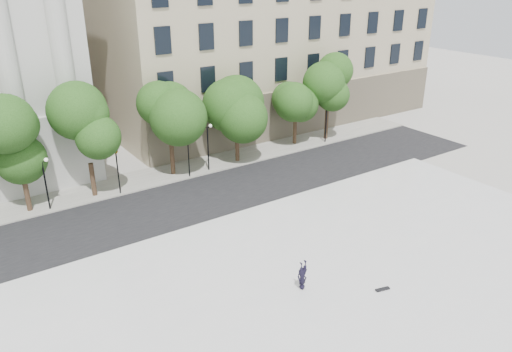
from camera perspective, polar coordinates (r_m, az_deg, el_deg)
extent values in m
cube|color=silver|center=(25.69, 4.90, -15.78)|extent=(44.00, 22.00, 0.45)
cube|color=black|center=(36.76, -9.95, -3.68)|extent=(60.00, 8.00, 0.02)
cube|color=#B2AEA4|center=(41.82, -13.44, -0.52)|extent=(60.00, 4.00, 0.12)
cube|color=tan|center=(61.27, -1.62, 17.53)|extent=(36.00, 26.00, 21.00)
cylinder|color=black|center=(39.09, -15.48, 0.27)|extent=(0.10, 0.10, 3.50)
imported|color=black|center=(38.37, -15.80, 3.15)|extent=(0.93, 1.70, 0.68)
cylinder|color=black|center=(41.16, -7.71, 2.08)|extent=(0.10, 0.10, 3.50)
imported|color=black|center=(40.46, -7.86, 4.89)|extent=(0.42, 1.87, 0.75)
imported|color=black|center=(27.09, 5.29, -12.28)|extent=(0.68, 1.70, 0.45)
cube|color=black|center=(27.81, 14.26, -12.43)|extent=(0.83, 0.39, 0.08)
cylinder|color=#382619|center=(38.78, -24.69, -1.99)|extent=(0.36, 0.36, 2.60)
sphere|color=#1A4313|center=(37.56, -25.57, 2.91)|extent=(3.64, 3.64, 3.64)
cylinder|color=#382619|center=(39.50, -18.14, -0.45)|extent=(0.36, 0.36, 2.70)
sphere|color=#1A4313|center=(38.27, -18.81, 4.59)|extent=(3.67, 3.67, 3.67)
cylinder|color=#382619|center=(42.06, -9.54, 2.01)|extent=(0.36, 0.36, 2.93)
sphere|color=#1A4313|center=(40.83, -9.90, 7.24)|extent=(4.12, 4.12, 4.12)
cylinder|color=#382619|center=(44.40, -2.16, 3.16)|extent=(0.36, 0.36, 2.51)
sphere|color=#1A4313|center=(43.37, -2.22, 7.39)|extent=(4.54, 4.54, 4.54)
cylinder|color=#382619|center=(49.00, 4.45, 4.97)|extent=(0.36, 0.36, 2.41)
sphere|color=#1A4313|center=(48.10, 4.57, 8.67)|extent=(3.92, 3.92, 3.92)
cylinder|color=#382619|center=(50.66, 8.04, 5.87)|extent=(0.36, 0.36, 3.17)
sphere|color=#1A4313|center=(49.58, 8.32, 10.63)|extent=(3.44, 3.44, 3.44)
cylinder|color=black|center=(38.21, -22.86, -1.11)|extent=(0.12, 0.12, 3.72)
cube|color=black|center=(37.55, -23.29, 1.48)|extent=(0.60, 0.06, 0.06)
sphere|color=white|center=(37.47, -23.75, 1.53)|extent=(0.28, 0.28, 0.28)
sphere|color=white|center=(37.56, -22.87, 1.72)|extent=(0.28, 0.28, 0.28)
cylinder|color=black|center=(42.20, -5.50, 3.01)|extent=(0.12, 0.12, 3.91)
cube|color=black|center=(41.58, -5.60, 5.54)|extent=(0.60, 0.06, 0.06)
sphere|color=white|center=(41.41, -5.97, 5.60)|extent=(0.28, 0.28, 0.28)
sphere|color=white|center=(41.69, -5.24, 5.75)|extent=(0.28, 0.28, 0.28)
cylinder|color=black|center=(49.55, 8.00, 5.85)|extent=(0.12, 0.12, 3.78)
cube|color=black|center=(49.04, 8.12, 7.96)|extent=(0.60, 0.06, 0.06)
sphere|color=white|center=(48.82, 7.86, 8.02)|extent=(0.28, 0.28, 0.28)
sphere|color=white|center=(49.21, 8.39, 8.11)|extent=(0.28, 0.28, 0.28)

